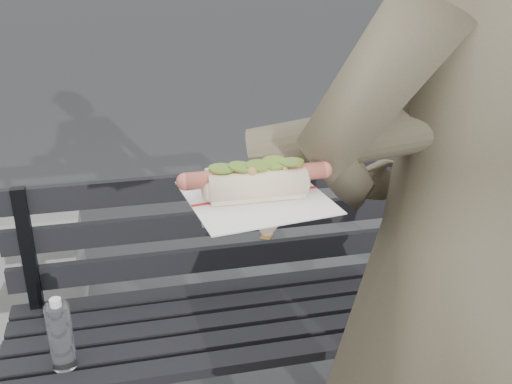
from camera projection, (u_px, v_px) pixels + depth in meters
park_bench at (252, 290)px, 1.86m from camera, size 1.50×0.44×0.88m
person at (451, 269)px, 1.14m from camera, size 0.79×0.62×1.91m
held_hotdog at (367, 144)px, 0.95m from camera, size 0.63×0.32×0.20m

